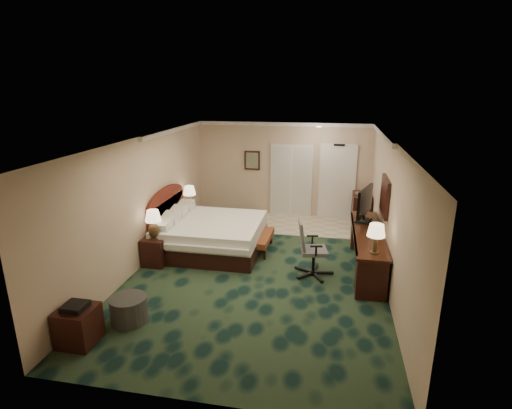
% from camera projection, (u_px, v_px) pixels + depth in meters
% --- Properties ---
extents(floor, '(5.00, 7.50, 0.00)m').
position_uv_depth(floor, '(260.00, 269.00, 8.38)').
color(floor, black).
rests_on(floor, ground).
extents(ceiling, '(5.00, 7.50, 0.00)m').
position_uv_depth(ceiling, '(260.00, 140.00, 7.60)').
color(ceiling, white).
rests_on(ceiling, wall_back).
extents(wall_back, '(5.00, 0.00, 2.70)m').
position_uv_depth(wall_back, '(283.00, 170.00, 11.51)').
color(wall_back, tan).
rests_on(wall_back, ground).
extents(wall_front, '(5.00, 0.00, 2.70)m').
position_uv_depth(wall_front, '(200.00, 305.00, 4.46)').
color(wall_front, tan).
rests_on(wall_front, ground).
extents(wall_left, '(0.00, 7.50, 2.70)m').
position_uv_depth(wall_left, '(144.00, 201.00, 8.43)').
color(wall_left, tan).
rests_on(wall_left, ground).
extents(wall_right, '(0.00, 7.50, 2.70)m').
position_uv_depth(wall_right, '(390.00, 215.00, 7.54)').
color(wall_right, tan).
rests_on(wall_right, ground).
extents(crown_molding, '(5.00, 7.50, 0.10)m').
position_uv_depth(crown_molding, '(260.00, 143.00, 7.61)').
color(crown_molding, white).
rests_on(crown_molding, wall_back).
extents(tile_patch, '(3.20, 1.70, 0.01)m').
position_uv_depth(tile_patch, '(311.00, 225.00, 10.94)').
color(tile_patch, beige).
rests_on(tile_patch, ground).
extents(headboard, '(0.12, 2.00, 1.40)m').
position_uv_depth(headboard, '(167.00, 216.00, 9.55)').
color(headboard, '#471A10').
rests_on(headboard, ground).
extents(entry_door, '(1.02, 0.06, 2.18)m').
position_uv_depth(entry_door, '(337.00, 182.00, 11.29)').
color(entry_door, white).
rests_on(entry_door, ground).
extents(closet_doors, '(1.20, 0.06, 2.10)m').
position_uv_depth(closet_doors, '(291.00, 181.00, 11.52)').
color(closet_doors, silver).
rests_on(closet_doors, ground).
extents(wall_art, '(0.45, 0.06, 0.55)m').
position_uv_depth(wall_art, '(252.00, 160.00, 11.56)').
color(wall_art, slate).
rests_on(wall_art, wall_back).
extents(wall_mirror, '(0.05, 0.95, 0.75)m').
position_uv_depth(wall_mirror, '(385.00, 196.00, 8.05)').
color(wall_mirror, white).
rests_on(wall_mirror, wall_right).
extents(bed, '(2.26, 2.10, 0.72)m').
position_uv_depth(bed, '(212.00, 235.00, 9.24)').
color(bed, white).
rests_on(bed, ground).
extents(nightstand_near, '(0.48, 0.55, 0.60)m').
position_uv_depth(nightstand_near, '(156.00, 251.00, 8.55)').
color(nightstand_near, black).
rests_on(nightstand_near, ground).
extents(nightstand_far, '(0.43, 0.49, 0.53)m').
position_uv_depth(nightstand_far, '(190.00, 219.00, 10.68)').
color(nightstand_far, black).
rests_on(nightstand_far, ground).
extents(lamp_near, '(0.36, 0.36, 0.63)m').
position_uv_depth(lamp_near, '(154.00, 225.00, 8.31)').
color(lamp_near, '#302412').
rests_on(lamp_near, nightstand_near).
extents(lamp_far, '(0.35, 0.35, 0.62)m').
position_uv_depth(lamp_far, '(190.00, 198.00, 10.55)').
color(lamp_far, '#302412').
rests_on(lamp_far, nightstand_far).
extents(bed_bench, '(0.43, 1.16, 0.39)m').
position_uv_depth(bed_bench, '(262.00, 243.00, 9.25)').
color(bed_bench, brown).
rests_on(bed_bench, ground).
extents(ottoman, '(0.63, 0.63, 0.42)m').
position_uv_depth(ottoman, '(129.00, 309.00, 6.48)').
color(ottoman, '#343434').
rests_on(ottoman, ground).
extents(side_table, '(0.53, 0.53, 0.57)m').
position_uv_depth(side_table, '(78.00, 326.00, 5.91)').
color(side_table, black).
rests_on(side_table, ground).
extents(desk, '(0.60, 2.81, 0.81)m').
position_uv_depth(desk, '(366.00, 250.00, 8.30)').
color(desk, black).
rests_on(desk, ground).
extents(tv, '(0.40, 0.96, 0.77)m').
position_uv_depth(tv, '(365.00, 205.00, 8.71)').
color(tv, black).
rests_on(tv, desk).
extents(desk_lamp, '(0.33, 0.33, 0.56)m').
position_uv_depth(desk_lamp, '(376.00, 239.00, 7.08)').
color(desk_lamp, '#302412').
rests_on(desk_lamp, desk).
extents(desk_chair, '(0.78, 0.74, 1.16)m').
position_uv_depth(desk_chair, '(314.00, 248.00, 7.97)').
color(desk_chair, '#46454D').
rests_on(desk_chair, ground).
extents(minibar, '(0.46, 0.84, 0.88)m').
position_uv_depth(minibar, '(361.00, 210.00, 10.86)').
color(minibar, black).
rests_on(minibar, ground).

